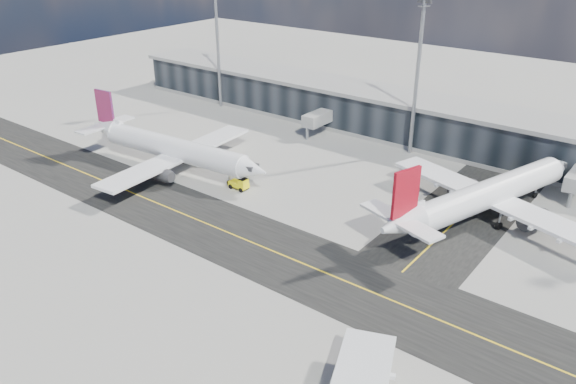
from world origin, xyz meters
name	(u,v)px	position (x,y,z in m)	size (l,w,h in m)	color
ground	(242,259)	(0.00, 0.00, 0.00)	(300.00, 300.00, 0.00)	gray
taxiway_lanes	(314,236)	(3.91, 10.74, 0.01)	(180.00, 63.00, 0.03)	black
terminal_concourse	(428,123)	(0.04, 54.93, 4.09)	(152.00, 19.80, 8.80)	black
floodlight_masts	(418,72)	(0.00, 48.00, 15.61)	(102.50, 0.70, 28.90)	gray
airliner_af	(172,148)	(-29.87, 14.90, 3.95)	(40.38, 34.46, 11.96)	white
airliner_redtail	(486,195)	(20.91, 29.86, 4.08)	(35.19, 40.81, 12.34)	white
baggage_tug	(240,184)	(-14.61, 15.77, 1.06)	(3.39, 1.76, 2.12)	#FFEF0D
service_van	(468,205)	(17.91, 31.78, 0.72)	(2.39, 5.19, 1.44)	white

